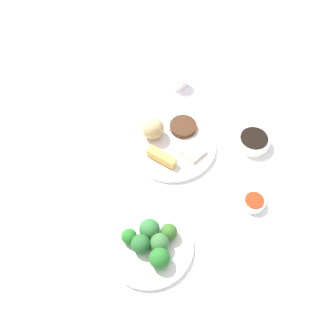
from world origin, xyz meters
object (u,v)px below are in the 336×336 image
at_px(main_plate, 173,145).
at_px(teacup, 178,80).
at_px(soy_sauce_bowl, 253,142).
at_px(sauce_ramekin_sweet_and_sour, 254,203).
at_px(broccoli_plate, 150,246).

bearing_deg(main_plate, teacup, -165.23).
relative_size(soy_sauce_bowl, sauce_ramekin_sweet_and_sour, 1.59).
xyz_separation_m(main_plate, sauce_ramekin_sweet_and_sour, (0.12, 0.28, 0.00)).
height_order(broccoli_plate, sauce_ramekin_sweet_and_sour, sauce_ramekin_sweet_and_sour).
bearing_deg(teacup, broccoli_plate, 11.16).
relative_size(main_plate, sauce_ramekin_sweet_and_sour, 4.13).
height_order(sauce_ramekin_sweet_and_sour, teacup, teacup).
bearing_deg(broccoli_plate, sauce_ramekin_sweet_and_sour, 132.90).
xyz_separation_m(soy_sauce_bowl, sauce_ramekin_sweet_and_sour, (0.21, 0.05, -0.00)).
bearing_deg(soy_sauce_bowl, main_plate, -69.00).
bearing_deg(soy_sauce_bowl, sauce_ramekin_sweet_and_sour, 12.98).
height_order(main_plate, sauce_ramekin_sweet_and_sour, sauce_ramekin_sweet_and_sour).
distance_m(sauce_ramekin_sweet_and_sour, teacup, 0.52).
xyz_separation_m(sauce_ramekin_sweet_and_sour, teacup, (-0.38, -0.35, 0.01)).
relative_size(broccoli_plate, soy_sauce_bowl, 2.26).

